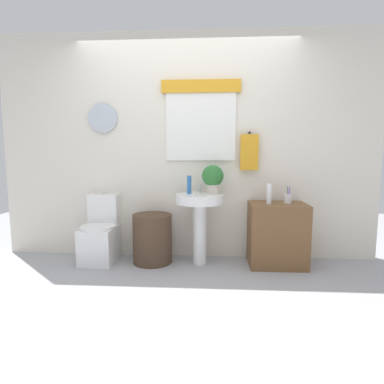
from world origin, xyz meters
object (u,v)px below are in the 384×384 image
Objects in this scene: laundry_hamper at (152,238)px; pedestal_sink at (200,211)px; toilet at (101,235)px; soap_bottle at (189,185)px; potted_plant at (213,178)px; lotion_bottle at (269,194)px; wooden_cabinet at (277,234)px; toothbrush_cup at (288,198)px.

pedestal_sink reaches higher than laundry_hamper.
laundry_hamper is 0.70× the size of pedestal_sink.
toilet is 1.17m from soap_bottle.
laundry_hamper is 0.62m from pedestal_sink.
laundry_hamper is (0.60, -0.03, -0.02)m from toilet.
pedestal_sink is at bearing -1.76° from toilet.
lotion_bottle is (0.60, -0.10, -0.16)m from potted_plant.
wooden_cabinet is 2.17× the size of potted_plant.
potted_plant is at bearing 23.20° from pedestal_sink.
soap_bottle reaches higher than laundry_hamper.
lotion_bottle is at bearing -1.80° from laundry_hamper.
potted_plant reaches higher than lotion_bottle.
lotion_bottle is (1.28, -0.04, 0.52)m from laundry_hamper.
pedestal_sink is (1.13, -0.03, 0.30)m from toilet.
soap_bottle is at bearing 174.05° from lotion_bottle.
laundry_hamper is 2.76× the size of soap_bottle.
soap_bottle is 0.92× the size of lotion_bottle.
toothbrush_cup is (1.49, 0.02, 0.47)m from laundry_hamper.
soap_bottle is (0.41, 0.05, 0.61)m from laundry_hamper.
wooden_cabinet is at bearing -169.45° from toothbrush_cup.
wooden_cabinet is 1.11m from soap_bottle.
wooden_cabinet is at bearing -4.84° from potted_plant.
laundry_hamper is at bearing 180.00° from pedestal_sink.
potted_plant reaches higher than laundry_hamper.
lotion_bottle reaches higher than toothbrush_cup.
soap_bottle is (-0.97, 0.05, 0.54)m from wooden_cabinet.
lotion_bottle reaches higher than toilet.
toilet is 1.12× the size of wooden_cabinet.
lotion_bottle is 1.17× the size of toothbrush_cup.
wooden_cabinet is (1.98, -0.03, 0.05)m from toilet.
toilet is at bearing -179.14° from soap_bottle.
soap_bottle reaches higher than toilet.
pedestal_sink reaches higher than wooden_cabinet.
toilet is 3.54× the size of lotion_bottle.
toilet reaches higher than wooden_cabinet.
laundry_hamper is at bearing -173.10° from soap_bottle.
soap_bottle is at bearing 157.38° from pedestal_sink.
toothbrush_cup is at bearing 10.55° from wooden_cabinet.
soap_bottle reaches higher than toothbrush_cup.
potted_plant is (0.26, 0.01, 0.08)m from soap_bottle.
potted_plant is at bearing 1.13° from toilet.
laundry_hamper is 1.38m from wooden_cabinet.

